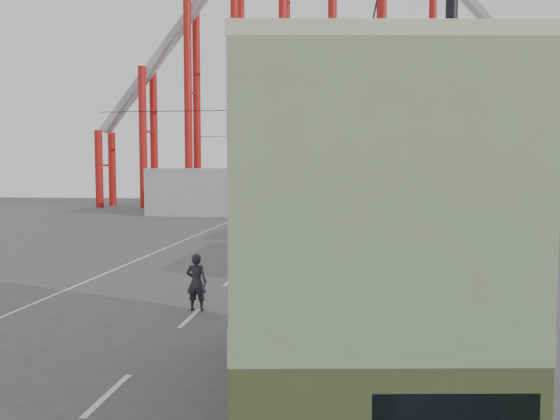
# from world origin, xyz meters

# --- Properties ---
(ground) EXTENTS (160.00, 160.00, 0.00)m
(ground) POSITION_xyz_m (0.00, 0.00, 0.00)
(ground) COLOR #474749
(ground) RESTS_ON ground
(road_markings) EXTENTS (12.52, 120.00, 0.01)m
(road_markings) POSITION_xyz_m (-0.86, 19.70, 0.01)
(road_markings) COLOR silver
(road_markings) RESTS_ON ground
(lamp_post_mid) EXTENTS (3.20, 0.44, 9.32)m
(lamp_post_mid) POSITION_xyz_m (5.60, 18.00, 4.68)
(lamp_post_mid) COLOR black
(lamp_post_mid) RESTS_ON ground
(lamp_post_far) EXTENTS (3.20, 0.44, 9.32)m
(lamp_post_far) POSITION_xyz_m (5.60, 40.00, 4.68)
(lamp_post_far) COLOR black
(lamp_post_far) RESTS_ON ground
(lamp_post_distant) EXTENTS (3.20, 0.44, 9.32)m
(lamp_post_distant) POSITION_xyz_m (5.60, 62.00, 4.68)
(lamp_post_distant) COLOR black
(lamp_post_distant) RESTS_ON ground
(roller_coaster) EXTENTS (52.95, 5.00, 55.48)m
(roller_coaster) POSITION_xyz_m (-2.49, 56.89, 22.92)
(roller_coaster) COLOR #9C1711
(roller_coaster) RESTS_ON ground
(fairground_shed) EXTENTS (22.00, 10.00, 5.00)m
(fairground_shed) POSITION_xyz_m (-6.00, 47.00, 2.50)
(fairground_shed) COLOR #9E9E99
(fairground_shed) RESTS_ON ground
(double_decker_bus) EXTENTS (4.13, 11.15, 5.85)m
(double_decker_bus) POSITION_xyz_m (3.57, -2.61, 3.28)
(double_decker_bus) COLOR #384726
(double_decker_bus) RESTS_ON ground
(single_decker_green) EXTENTS (2.53, 10.57, 2.98)m
(single_decker_green) POSITION_xyz_m (3.68, 14.31, 1.68)
(single_decker_green) COLOR gray
(single_decker_green) RESTS_ON ground
(single_decker_cream) EXTENTS (3.59, 10.91, 3.33)m
(single_decker_cream) POSITION_xyz_m (3.68, 26.39, 1.88)
(single_decker_cream) COLOR beige
(single_decker_cream) RESTS_ON ground
(pedestrian) EXTENTS (0.71, 0.47, 1.92)m
(pedestrian) POSITION_xyz_m (-1.05, 4.99, 0.96)
(pedestrian) COLOR black
(pedestrian) RESTS_ON ground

